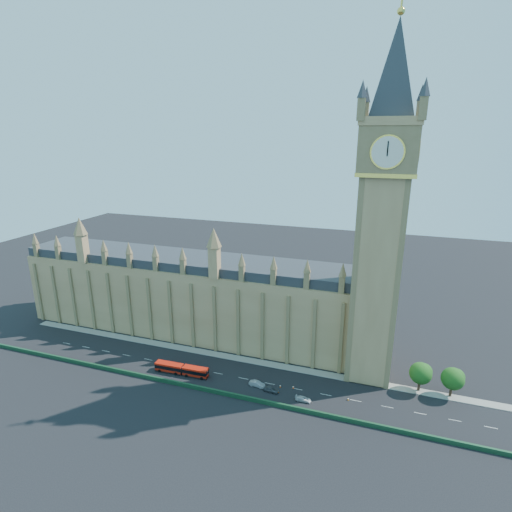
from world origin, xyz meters
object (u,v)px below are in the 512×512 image
(car_grey, at_px, (271,390))
(car_silver, at_px, (257,384))
(red_bus, at_px, (182,369))
(car_white, at_px, (303,399))

(car_grey, distance_m, car_silver, 4.63)
(red_bus, bearing_deg, car_silver, 1.08)
(red_bus, height_order, car_silver, red_bus)
(red_bus, distance_m, car_silver, 23.15)
(car_grey, relative_size, car_white, 0.99)
(car_silver, bearing_deg, red_bus, 100.05)
(red_bus, relative_size, car_grey, 3.98)
(car_grey, relative_size, car_silver, 0.91)
(red_bus, bearing_deg, car_white, -3.67)
(car_silver, xyz_separation_m, car_white, (13.73, -2.30, -0.14))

